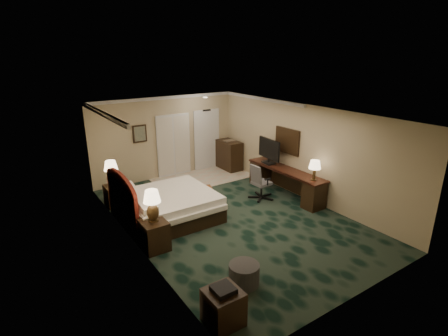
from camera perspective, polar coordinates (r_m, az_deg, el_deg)
floor at (r=9.12m, az=1.01°, el=-7.96°), size 5.00×7.50×0.00m
ceiling at (r=8.27m, az=1.11°, el=9.02°), size 5.00×7.50×0.00m
wall_back at (r=11.75m, az=-9.47°, el=4.95°), size 5.00×0.00×2.70m
wall_front at (r=6.15m, az=21.68°, el=-9.16°), size 5.00×0.00×2.70m
wall_left at (r=7.54m, az=-14.77°, el=-3.25°), size 0.00×7.50×2.70m
wall_right at (r=10.17m, az=12.71°, el=2.60°), size 0.00×7.50×2.70m
crown_molding at (r=8.28m, az=1.11°, el=8.67°), size 5.00×7.50×0.10m
tile_patch at (r=11.81m, az=-3.43°, el=-1.58°), size 3.20×1.70×0.01m
headboard at (r=8.69m, az=-16.28°, el=-5.07°), size 0.12×2.00×1.40m
entry_door at (r=12.49m, az=-2.87°, el=4.58°), size 1.02×0.06×2.18m
closet_doors at (r=11.89m, az=-8.22°, el=3.68°), size 1.20×0.06×2.10m
wall_art at (r=11.33m, az=-13.60°, el=5.47°), size 0.45×0.06×0.55m
wall_mirror at (r=10.50m, az=10.28°, el=4.39°), size 0.05×0.95×0.75m
bed at (r=9.00m, az=-8.85°, el=-6.17°), size 2.15×2.00×0.68m
nightstand_near at (r=7.77m, az=-11.30°, el=-10.69°), size 0.52×0.60×0.65m
nightstand_far at (r=10.11m, az=-17.48°, el=-4.31°), size 0.46×0.53×0.58m
lamp_near at (r=7.50m, az=-11.61°, el=-6.06°), size 0.47×0.47×0.70m
lamp_far at (r=9.94m, az=-17.90°, el=-0.81°), size 0.39×0.39×0.70m
bed_bench at (r=9.55m, az=-2.73°, el=-5.30°), size 0.81×1.32×0.42m
ottoman at (r=6.68m, az=3.29°, el=-16.92°), size 0.59×0.59×0.40m
side_table at (r=5.85m, az=-0.11°, el=-21.77°), size 0.54×0.54×0.58m
desk at (r=10.46m, az=9.94°, el=-2.28°), size 0.60×2.76×0.80m
tv at (r=10.66m, az=7.36°, el=2.71°), size 0.18×1.00×0.77m
desk_lamp at (r=9.53m, az=14.55°, el=-0.37°), size 0.33×0.33×0.56m
desk_chair at (r=10.06m, az=6.17°, el=-2.19°), size 0.64×0.60×1.05m
minibar at (r=12.54m, az=0.86°, el=2.13°), size 0.54×0.98×1.03m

